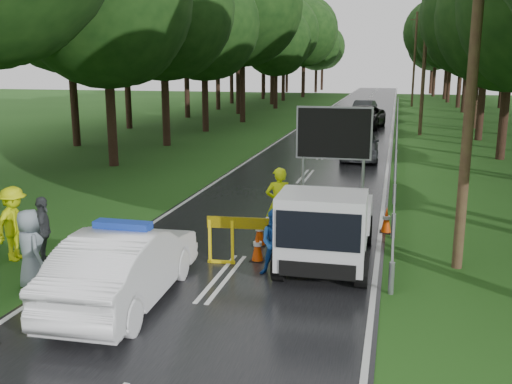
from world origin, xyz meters
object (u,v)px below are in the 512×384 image
(work_truck, at_px, (327,225))
(queue_car_first, at_px, (360,143))
(barrier, at_px, (267,230))
(queue_car_fourth, at_px, (364,109))
(queue_car_third, at_px, (363,117))
(police_sedan, at_px, (125,266))
(officer, at_px, (279,203))
(queue_car_second, at_px, (349,129))
(civilian, at_px, (276,243))

(work_truck, relative_size, queue_car_first, 1.01)
(barrier, height_order, queue_car_fourth, queue_car_fourth)
(queue_car_first, height_order, queue_car_third, queue_car_third)
(work_truck, distance_m, queue_car_fourth, 37.82)
(police_sedan, bearing_deg, officer, -116.16)
(queue_car_second, xyz_separation_m, queue_car_fourth, (0.00, 15.14, 0.04))
(work_truck, distance_m, officer, 2.33)
(police_sedan, height_order, queue_car_second, police_sedan)
(civilian, bearing_deg, work_truck, 36.75)
(police_sedan, bearing_deg, queue_car_first, -103.17)
(civilian, xyz_separation_m, queue_car_third, (0.10, 30.77, 0.05))
(police_sedan, xyz_separation_m, queue_car_first, (3.42, 18.93, 0.01))
(barrier, bearing_deg, officer, 89.47)
(work_truck, relative_size, queue_car_second, 0.94)
(barrier, distance_m, queue_car_first, 16.27)
(police_sedan, relative_size, queue_car_second, 0.96)
(police_sedan, distance_m, work_truck, 4.87)
(civilian, bearing_deg, police_sedan, -148.04)
(civilian, height_order, queue_car_third, queue_car_third)
(barrier, xyz_separation_m, civilian, (0.33, -0.50, -0.12))
(queue_car_third, bearing_deg, queue_car_first, -81.49)
(work_truck, distance_m, civilian, 1.45)
(queue_car_first, relative_size, queue_car_second, 0.93)
(barrier, distance_m, queue_car_second, 23.16)
(queue_car_first, bearing_deg, civilian, -95.10)
(queue_car_second, height_order, queue_car_third, queue_car_third)
(police_sedan, height_order, barrier, police_sedan)
(work_truck, bearing_deg, police_sedan, -139.77)
(police_sedan, xyz_separation_m, officer, (2.13, 4.96, 0.22))
(queue_car_second, relative_size, queue_car_third, 0.84)
(officer, relative_size, queue_car_third, 0.34)
(work_truck, relative_size, queue_car_third, 0.78)
(work_truck, height_order, officer, work_truck)
(barrier, xyz_separation_m, queue_car_fourth, (-0.00, 38.30, -0.14))
(barrier, bearing_deg, civilian, -61.68)
(police_sedan, distance_m, barrier, 3.56)
(civilian, distance_m, queue_car_third, 30.77)
(queue_car_second, bearing_deg, queue_car_first, -88.69)
(civilian, distance_m, queue_car_first, 16.75)
(queue_car_second, bearing_deg, work_truck, -94.37)
(barrier, distance_m, queue_car_third, 30.27)
(queue_car_second, height_order, queue_car_fourth, queue_car_fourth)
(officer, xyz_separation_m, queue_car_third, (0.61, 28.01, -0.18))
(queue_car_third, height_order, queue_car_fourth, queue_car_third)
(queue_car_third, bearing_deg, police_sedan, -89.00)
(civilian, bearing_deg, officer, 92.54)
(queue_car_third, bearing_deg, queue_car_second, -87.71)
(officer, distance_m, queue_car_first, 14.03)
(police_sedan, bearing_deg, queue_car_third, -97.69)
(work_truck, bearing_deg, queue_car_fourth, 91.01)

